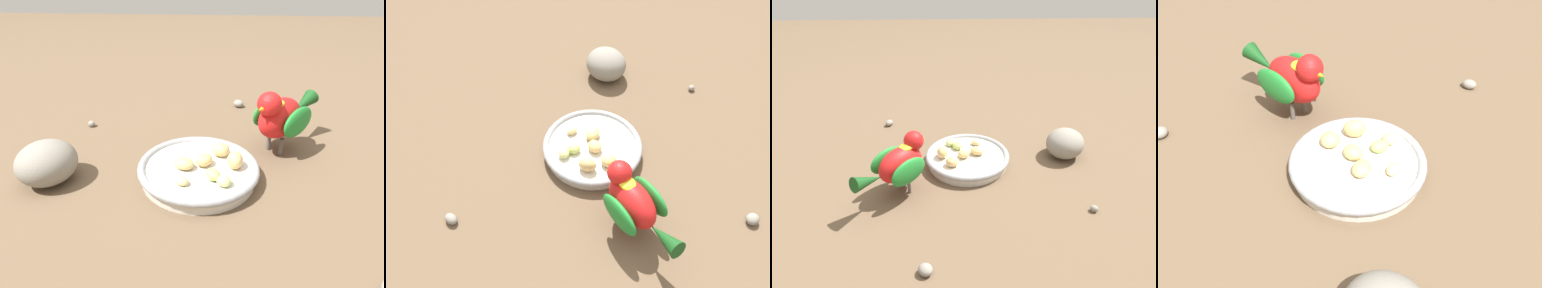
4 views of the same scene
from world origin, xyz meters
TOP-DOWN VIEW (x-y plane):
  - ground_plane at (0.00, 0.00)m, footprint 4.00×4.00m
  - feeding_bowl at (-0.01, -0.03)m, footprint 0.22×0.22m
  - apple_piece_0 at (-0.01, -0.03)m, footprint 0.04×0.04m
  - apple_piece_1 at (-0.01, -0.09)m, footprint 0.04×0.03m
  - apple_piece_2 at (-0.05, -0.05)m, footprint 0.04×0.03m
  - apple_piece_3 at (0.03, -0.06)m, footprint 0.03×0.03m
  - apple_piece_4 at (-0.02, 0.00)m, footprint 0.04×0.04m
  - apple_piece_5 at (-0.07, -0.00)m, footprint 0.03×0.03m
  - apple_piece_6 at (-0.06, -0.07)m, footprint 0.03×0.03m
  - parrot at (0.10, -0.18)m, footprint 0.17×0.16m
  - pebble_0 at (0.33, -0.11)m, footprint 0.04×0.04m
  - pebble_1 at (-0.24, -0.26)m, footprint 0.03×0.03m

SIDE VIEW (x-z plane):
  - ground_plane at x=0.00m, z-range 0.00..0.00m
  - pebble_1 at x=-0.24m, z-range 0.00..0.02m
  - pebble_0 at x=0.33m, z-range 0.00..0.02m
  - feeding_bowl at x=-0.01m, z-range 0.00..0.03m
  - apple_piece_5 at x=-0.07m, z-range 0.02..0.04m
  - apple_piece_6 at x=-0.06m, z-range 0.02..0.04m
  - apple_piece_2 at x=-0.05m, z-range 0.02..0.04m
  - apple_piece_4 at x=-0.02m, z-range 0.02..0.04m
  - apple_piece_0 at x=-0.01m, z-range 0.02..0.05m
  - apple_piece_3 at x=0.03m, z-range 0.02..0.05m
  - apple_piece_1 at x=-0.01m, z-range 0.02..0.05m
  - parrot at x=0.10m, z-range 0.01..0.15m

